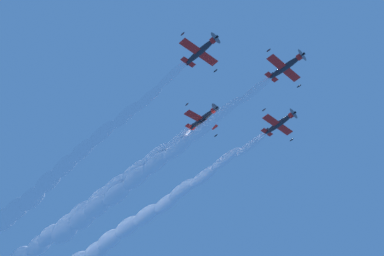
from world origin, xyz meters
name	(u,v)px	position (x,y,z in m)	size (l,w,h in m)	color
airplane_lead	(286,66)	(-6.58, 5.88, 62.28)	(7.01, 6.64, 2.71)	#232328
airplane_left_wingman	(280,123)	(-18.67, 3.49, 64.12)	(7.04, 6.71, 2.55)	#232328
airplane_right_wingman	(201,51)	(-1.00, -6.16, 63.02)	(6.94, 6.71, 2.69)	#232328
airplane_slot_tail	(203,118)	(-14.47, -9.13, 64.40)	(6.94, 6.72, 2.72)	#232328
smoke_trail_lead	(112,196)	(-27.98, -31.06, 63.82)	(32.53, 53.50, 5.17)	white
smoke_trail_left_wingman	(123,232)	(-40.47, -33.57, 65.48)	(32.87, 53.64, 4.85)	white
smoke_trail_right_wingman	(44,185)	(-22.48, -43.24, 64.60)	(32.19, 52.50, 5.24)	white
smoke_trail_slot_tail	(61,227)	(-36.00, -46.12, 65.89)	(32.55, 53.58, 4.94)	white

